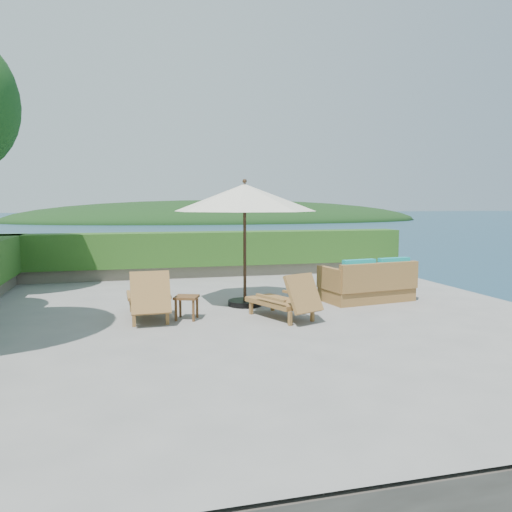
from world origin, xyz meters
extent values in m
plane|color=gray|center=(0.00, 0.00, 0.00)|extent=(12.00, 12.00, 0.00)
cube|color=#585046|center=(0.00, 0.00, -1.55)|extent=(12.00, 12.00, 3.00)
plane|color=#173548|center=(0.00, 0.00, -3.00)|extent=(600.00, 600.00, 0.00)
ellipsoid|color=black|center=(25.00, 140.00, -3.00)|extent=(126.00, 57.60, 12.60)
cube|color=gray|center=(0.00, 5.60, 0.18)|extent=(12.00, 0.60, 0.36)
cube|color=#1C3E11|center=(0.00, 5.60, 0.85)|extent=(12.40, 0.90, 1.00)
cylinder|color=black|center=(0.11, 1.03, 0.06)|extent=(0.92, 0.92, 0.12)
cylinder|color=#311F11|center=(0.11, 1.03, 1.31)|extent=(0.08, 0.08, 2.62)
cone|color=beige|center=(0.11, 1.03, 2.33)|extent=(3.83, 3.83, 0.58)
sphere|color=#311F11|center=(0.11, 1.03, 2.68)|extent=(0.12, 0.12, 0.09)
cube|color=olive|center=(-2.24, -0.31, 0.14)|extent=(0.07, 0.07, 0.28)
cube|color=olive|center=(-1.65, -0.29, 0.14)|extent=(0.07, 0.07, 0.28)
cube|color=olive|center=(-2.28, 0.96, 0.14)|extent=(0.07, 0.07, 0.28)
cube|color=olive|center=(-1.69, 0.98, 0.14)|extent=(0.07, 0.07, 0.28)
cube|color=olive|center=(-1.97, 0.44, 0.32)|extent=(0.74, 1.40, 0.10)
cube|color=olive|center=(-1.95, -0.36, 0.62)|extent=(0.71, 0.47, 0.74)
cube|color=olive|center=(-2.32, 0.22, 0.48)|extent=(0.09, 0.90, 0.05)
cube|color=olive|center=(-1.60, 0.24, 0.48)|extent=(0.09, 0.90, 0.05)
cube|color=olive|center=(0.50, -0.94, 0.13)|extent=(0.08, 0.08, 0.26)
cube|color=olive|center=(1.01, -0.72, 0.13)|extent=(0.08, 0.08, 0.26)
cube|color=olive|center=(0.04, 0.16, 0.13)|extent=(0.08, 0.08, 0.26)
cube|color=olive|center=(0.55, 0.37, 0.13)|extent=(0.08, 0.08, 0.26)
cube|color=olive|center=(0.48, -0.19, 0.30)|extent=(1.10, 1.44, 0.09)
cube|color=olive|center=(0.77, -0.87, 0.57)|extent=(0.76, 0.64, 0.69)
cube|color=olive|center=(0.25, -0.50, 0.44)|extent=(0.38, 0.80, 0.05)
cube|color=olive|center=(0.87, -0.24, 0.44)|extent=(0.38, 0.80, 0.05)
cube|color=brown|center=(-1.47, -0.07, 0.20)|extent=(0.05, 0.05, 0.41)
cube|color=brown|center=(-1.16, -0.18, 0.20)|extent=(0.05, 0.05, 0.41)
cube|color=brown|center=(-1.36, 0.24, 0.20)|extent=(0.05, 0.05, 0.41)
cube|color=brown|center=(-1.05, 0.13, 0.20)|extent=(0.05, 0.05, 0.41)
cube|color=brown|center=(-1.26, 0.03, 0.43)|extent=(0.54, 0.54, 0.05)
cube|color=olive|center=(2.92, 0.89, 0.22)|extent=(2.13, 1.30, 0.44)
cube|color=olive|center=(3.00, 0.43, 0.61)|extent=(2.00, 0.47, 0.61)
cube|color=olive|center=(1.98, 0.74, 0.55)|extent=(0.29, 1.01, 0.50)
cube|color=olive|center=(3.87, 1.04, 0.55)|extent=(0.29, 1.01, 0.50)
cube|color=teal|center=(2.46, 0.88, 0.54)|extent=(0.98, 0.93, 0.20)
cube|color=teal|center=(3.38, 1.02, 0.54)|extent=(0.98, 0.93, 0.20)
cube|color=teal|center=(2.52, 0.47, 0.80)|extent=(0.79, 0.28, 0.40)
cube|color=teal|center=(3.44, 0.62, 0.80)|extent=(0.79, 0.28, 0.40)
camera|label=1|loc=(-2.28, -9.35, 2.20)|focal=35.00mm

